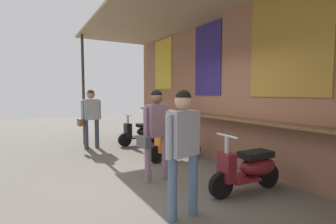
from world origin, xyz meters
The scene contains 8 objects.
ground_plane centered at (0.00, 0.00, 0.00)m, with size 27.55×27.55×0.00m, color #605B54.
market_stall_facade centered at (0.00, 1.83, 2.02)m, with size 9.84×2.74×3.62m.
scooter_black centered at (-3.25, 1.08, 0.39)m, with size 0.46×1.40×0.97m.
scooter_orange centered at (-1.14, 1.08, 0.39)m, with size 0.46×1.40×0.97m.
scooter_maroon centered at (1.04, 1.08, 0.39)m, with size 0.48×1.40×0.97m.
shopper_with_handbag centered at (-3.47, -0.43, 1.04)m, with size 0.31×0.67×1.70m.
shopper_browsing centered at (-0.15, -0.02, 1.01)m, with size 0.37×0.66×1.66m.
shopper_passing centered at (1.20, -0.32, 1.01)m, with size 0.28×0.55×1.64m.
Camera 1 is at (3.78, -2.01, 1.60)m, focal length 26.47 mm.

